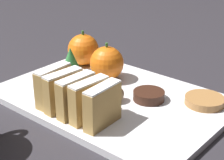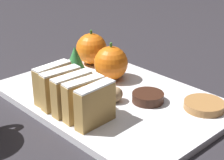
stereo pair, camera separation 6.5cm
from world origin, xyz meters
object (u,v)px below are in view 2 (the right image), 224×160
Objects in this scene: chocolate_cookie at (148,97)px; orange_near at (111,63)px; walnut at (114,95)px; orange_far at (91,49)px.

orange_near is at bearing 79.61° from chocolate_cookie.
orange_near is 0.10m from walnut.
orange_near is 0.12m from chocolate_cookie.
orange_far is 0.21m from chocolate_cookie.
walnut reaches higher than chocolate_cookie.
orange_near is at bearing -106.79° from orange_far.
walnut is at bearing -118.74° from orange_far.
orange_near is 2.29× the size of walnut.
chocolate_cookie is (-0.05, -0.20, -0.02)m from orange_far.
chocolate_cookie is at bearing -103.23° from orange_far.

